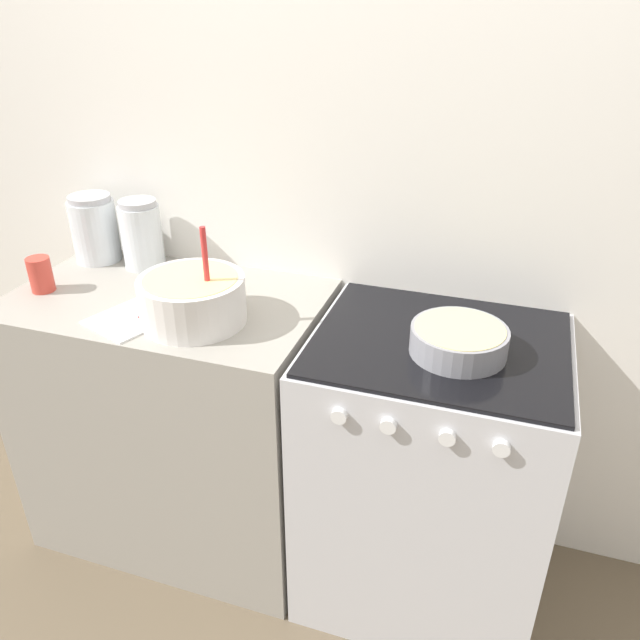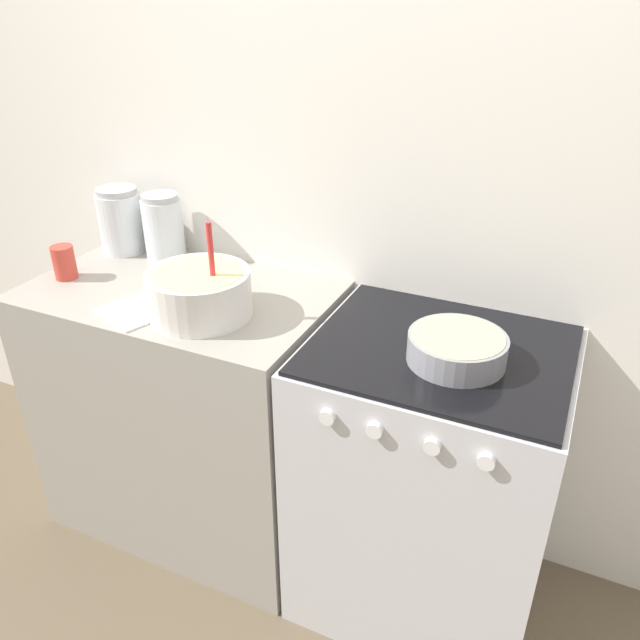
% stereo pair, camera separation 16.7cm
% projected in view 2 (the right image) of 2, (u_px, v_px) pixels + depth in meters
% --- Properties ---
extents(ground_plane, '(12.00, 12.00, 0.00)m').
position_uv_depth(ground_plane, '(278.00, 616.00, 1.98)').
color(ground_plane, brown).
extents(wall_back, '(4.92, 0.05, 2.40)m').
position_uv_depth(wall_back, '(360.00, 197.00, 1.90)').
color(wall_back, white).
rests_on(wall_back, ground_plane).
extents(countertop_cabinet, '(0.96, 0.59, 0.93)m').
position_uv_depth(countertop_cabinet, '(192.00, 410.00, 2.18)').
color(countertop_cabinet, '#9E998E').
rests_on(countertop_cabinet, ground_plane).
extents(stove, '(0.70, 0.61, 0.93)m').
position_uv_depth(stove, '(426.00, 481.00, 1.86)').
color(stove, silver).
rests_on(stove, ground_plane).
extents(mixing_bowl, '(0.30, 0.30, 0.29)m').
position_uv_depth(mixing_bowl, '(199.00, 291.00, 1.78)').
color(mixing_bowl, white).
rests_on(mixing_bowl, countertop_cabinet).
extents(baking_pan, '(0.25, 0.25, 0.07)m').
position_uv_depth(baking_pan, '(457.00, 348.00, 1.57)').
color(baking_pan, gray).
rests_on(baking_pan, stove).
extents(storage_jar_left, '(0.15, 0.15, 0.23)m').
position_uv_depth(storage_jar_left, '(121.00, 224.00, 2.20)').
color(storage_jar_left, silver).
rests_on(storage_jar_left, countertop_cabinet).
extents(storage_jar_middle, '(0.14, 0.14, 0.23)m').
position_uv_depth(storage_jar_middle, '(164.00, 232.00, 2.14)').
color(storage_jar_middle, silver).
rests_on(storage_jar_middle, countertop_cabinet).
extents(tin_can, '(0.07, 0.07, 0.11)m').
position_uv_depth(tin_can, '(64.00, 262.00, 2.01)').
color(tin_can, '#CC3F33').
rests_on(tin_can, countertop_cabinet).
extents(recipe_page, '(0.27, 0.31, 0.01)m').
position_uv_depth(recipe_page, '(149.00, 306.00, 1.85)').
color(recipe_page, white).
rests_on(recipe_page, countertop_cabinet).
extents(measuring_spoon, '(0.12, 0.04, 0.04)m').
position_uv_depth(measuring_spoon, '(173.00, 311.00, 1.80)').
color(measuring_spoon, red).
rests_on(measuring_spoon, countertop_cabinet).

